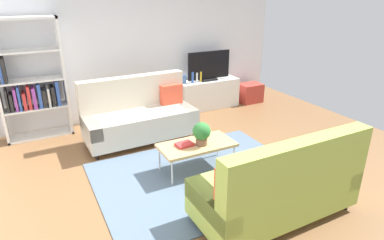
% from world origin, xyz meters
% --- Properties ---
extents(ground_plane, '(7.68, 7.68, 0.00)m').
position_xyz_m(ground_plane, '(0.00, 0.00, 0.00)').
color(ground_plane, brown).
extents(wall_far, '(6.40, 0.12, 2.90)m').
position_xyz_m(wall_far, '(0.00, 2.80, 1.45)').
color(wall_far, silver).
rests_on(wall_far, ground_plane).
extents(area_rug, '(2.90, 2.20, 0.01)m').
position_xyz_m(area_rug, '(-0.05, -0.09, 0.01)').
color(area_rug, slate).
rests_on(area_rug, ground_plane).
extents(couch_beige, '(1.92, 0.89, 1.10)m').
position_xyz_m(couch_beige, '(-0.39, 1.53, 0.44)').
color(couch_beige, beige).
rests_on(couch_beige, ground_plane).
extents(couch_green, '(1.91, 0.86, 1.10)m').
position_xyz_m(couch_green, '(0.28, -1.31, 0.45)').
color(couch_green, '#A3BC4C').
rests_on(couch_green, ground_plane).
extents(coffee_table, '(1.10, 0.56, 0.42)m').
position_xyz_m(coffee_table, '(0.00, 0.11, 0.39)').
color(coffee_table, tan).
rests_on(coffee_table, ground_plane).
extents(tv_console, '(1.40, 0.44, 0.64)m').
position_xyz_m(tv_console, '(1.53, 2.46, 0.32)').
color(tv_console, silver).
rests_on(tv_console, ground_plane).
extents(tv, '(1.00, 0.20, 0.64)m').
position_xyz_m(tv, '(1.53, 2.44, 0.95)').
color(tv, black).
rests_on(tv, tv_console).
extents(bookshelf, '(1.10, 0.36, 2.10)m').
position_xyz_m(bookshelf, '(-2.00, 2.48, 0.97)').
color(bookshelf, white).
rests_on(bookshelf, ground_plane).
extents(storage_trunk, '(0.52, 0.40, 0.44)m').
position_xyz_m(storage_trunk, '(2.63, 2.36, 0.22)').
color(storage_trunk, '#B2382D').
rests_on(storage_trunk, ground_plane).
extents(potted_plant, '(0.26, 0.26, 0.34)m').
position_xyz_m(potted_plant, '(0.05, 0.06, 0.61)').
color(potted_plant, brown).
rests_on(potted_plant, coffee_table).
extents(table_book_0, '(0.26, 0.20, 0.04)m').
position_xyz_m(table_book_0, '(-0.18, 0.14, 0.44)').
color(table_book_0, red).
rests_on(table_book_0, coffee_table).
extents(vase_0, '(0.11, 0.11, 0.17)m').
position_xyz_m(vase_0, '(0.95, 2.51, 0.73)').
color(vase_0, '#4C72B2').
rests_on(vase_0, tv_console).
extents(bottle_0, '(0.05, 0.05, 0.24)m').
position_xyz_m(bottle_0, '(1.11, 2.42, 0.76)').
color(bottle_0, '#3359B2').
rests_on(bottle_0, tv_console).
extents(bottle_1, '(0.05, 0.05, 0.21)m').
position_xyz_m(bottle_1, '(1.22, 2.42, 0.75)').
color(bottle_1, silver).
rests_on(bottle_1, tv_console).
extents(bottle_2, '(0.04, 0.04, 0.22)m').
position_xyz_m(bottle_2, '(1.31, 2.42, 0.75)').
color(bottle_2, gold).
rests_on(bottle_2, tv_console).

